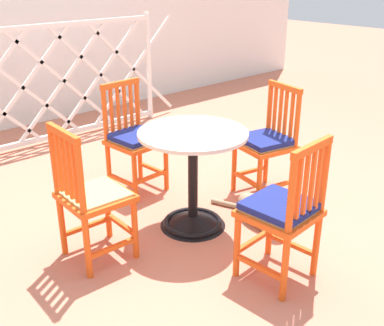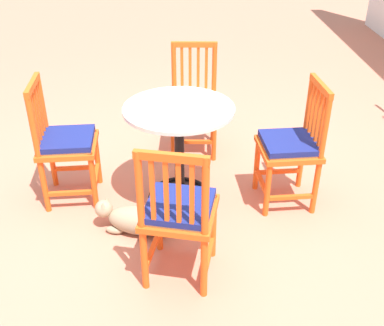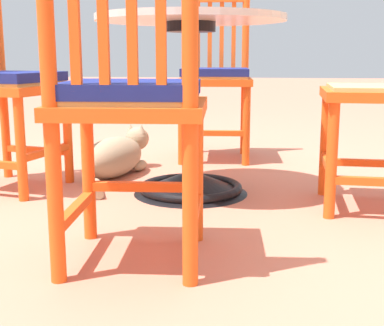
{
  "view_description": "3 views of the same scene",
  "coord_description": "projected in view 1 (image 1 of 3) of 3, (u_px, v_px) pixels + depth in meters",
  "views": [
    {
      "loc": [
        -2.15,
        -2.18,
        1.77
      ],
      "look_at": [
        0.03,
        0.21,
        0.42
      ],
      "focal_mm": 44.24,
      "sensor_mm": 36.0,
      "label": 1
    },
    {
      "loc": [
        2.8,
        0.08,
        2.03
      ],
      "look_at": [
        0.07,
        0.15,
        0.39
      ],
      "focal_mm": 44.02,
      "sensor_mm": 36.0,
      "label": 2
    },
    {
      "loc": [
        -0.39,
        2.26,
        0.57
      ],
      "look_at": [
        -0.12,
        0.17,
        0.15
      ],
      "focal_mm": 50.46,
      "sensor_mm": 36.0,
      "label": 3
    }
  ],
  "objects": [
    {
      "name": "ground_plane",
      "position": [
        209.0,
        224.0,
        3.51
      ],
      "size": [
        24.0,
        24.0,
        0.0
      ],
      "primitive_type": "plane",
      "color": "#C6755B"
    },
    {
      "name": "building_wall_backdrop",
      "position": [
        4.0,
        2.0,
        5.19
      ],
      "size": [
        10.0,
        0.2,
        2.8
      ],
      "primitive_type": "cube",
      "color": "white",
      "rests_on": "ground_plane"
    },
    {
      "name": "lattice_fence_panel",
      "position": [
        64.0,
        81.0,
        5.04
      ],
      "size": [
        2.97,
        0.06,
        1.27
      ],
      "color": "white",
      "rests_on": "ground_plane"
    },
    {
      "name": "cafe_table",
      "position": [
        193.0,
        190.0,
        3.38
      ],
      "size": [
        0.76,
        0.76,
        0.73
      ],
      "color": "black",
      "rests_on": "ground_plane"
    },
    {
      "name": "orange_chair_by_planter",
      "position": [
        91.0,
        198.0,
        2.95
      ],
      "size": [
        0.42,
        0.42,
        0.91
      ],
      "color": "#EA5619",
      "rests_on": "ground_plane"
    },
    {
      "name": "orange_chair_facing_out",
      "position": [
        283.0,
        212.0,
        2.75
      ],
      "size": [
        0.43,
        0.43,
        0.91
      ],
      "color": "#EA5619",
      "rests_on": "ground_plane"
    },
    {
      "name": "orange_chair_at_corner",
      "position": [
        267.0,
        143.0,
        3.81
      ],
      "size": [
        0.47,
        0.47,
        0.91
      ],
      "color": "#EA5619",
      "rests_on": "ground_plane"
    },
    {
      "name": "orange_chair_near_fence",
      "position": [
        135.0,
        140.0,
        3.89
      ],
      "size": [
        0.43,
        0.43,
        0.91
      ],
      "color": "#EA5619",
      "rests_on": "ground_plane"
    },
    {
      "name": "tabby_cat",
      "position": [
        260.0,
        211.0,
        3.49
      ],
      "size": [
        0.3,
        0.75,
        0.23
      ],
      "color": "#9E896B",
      "rests_on": "ground_plane"
    }
  ]
}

